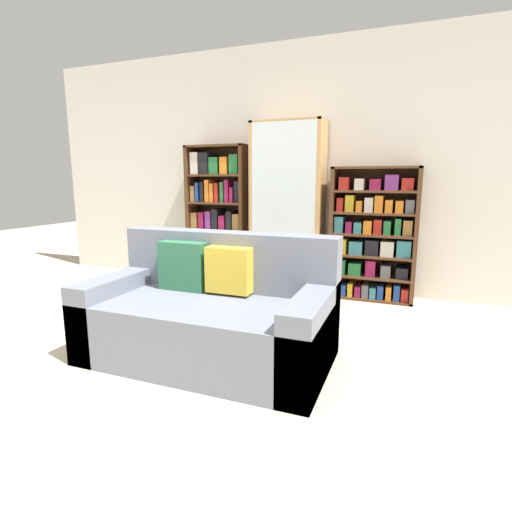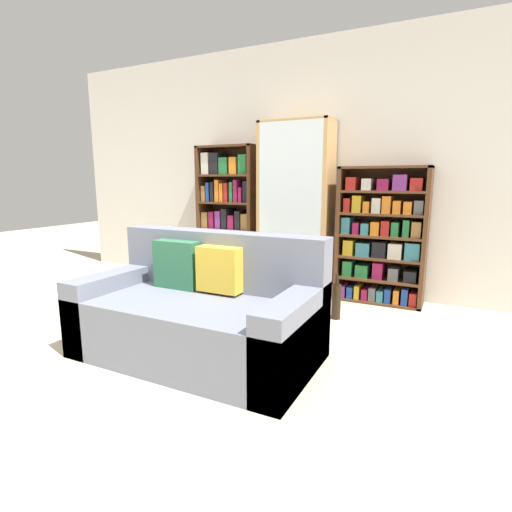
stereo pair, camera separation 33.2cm
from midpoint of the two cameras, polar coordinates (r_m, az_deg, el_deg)
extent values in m
plane|color=beige|center=(2.62, -20.47, -17.97)|extent=(16.00, 16.00, 0.00)
cube|color=beige|center=(4.65, 1.37, 12.28)|extent=(6.15, 0.06, 2.70)
cube|color=slate|center=(2.84, -10.33, -10.39)|extent=(1.67, 0.88, 0.42)
cube|color=slate|center=(3.00, -7.22, -0.63)|extent=(1.67, 0.20, 0.43)
cube|color=slate|center=(3.25, -21.54, -7.13)|extent=(0.20, 0.88, 0.54)
cube|color=slate|center=(2.53, 4.19, -11.46)|extent=(0.20, 0.88, 0.54)
cube|color=#2D6B47|center=(3.03, -13.51, -1.43)|extent=(0.36, 0.12, 0.36)
cube|color=gold|center=(2.83, -7.26, -2.04)|extent=(0.32, 0.12, 0.32)
cube|color=#4C2D19|center=(4.93, -10.85, 5.73)|extent=(0.04, 0.32, 1.62)
cube|color=#4C2D19|center=(4.61, -3.54, 5.55)|extent=(0.04, 0.32, 1.62)
cube|color=#4C2D19|center=(4.76, -7.56, 15.27)|extent=(0.73, 0.32, 0.02)
cube|color=#4C2D19|center=(4.90, -7.09, -3.69)|extent=(0.73, 0.32, 0.02)
cube|color=#4C2D19|center=(4.90, -6.45, 5.81)|extent=(0.73, 0.01, 1.62)
cube|color=#4C2D19|center=(4.83, -7.18, 0.07)|extent=(0.65, 0.32, 0.02)
cube|color=#4C2D19|center=(4.78, -7.27, 3.78)|extent=(0.65, 0.32, 0.02)
cube|color=#4C2D19|center=(4.75, -7.36, 7.54)|extent=(0.65, 0.32, 0.02)
cube|color=#4C2D19|center=(4.74, -7.46, 11.34)|extent=(0.65, 0.32, 0.02)
cube|color=#7A3384|center=(4.99, -9.99, -2.00)|extent=(0.05, 0.24, 0.23)
cube|color=teal|center=(4.96, -9.32, -2.22)|extent=(0.05, 0.24, 0.20)
cube|color=black|center=(4.92, -8.63, -2.00)|extent=(0.04, 0.24, 0.25)
cube|color=gold|center=(4.89, -7.94, -2.26)|extent=(0.05, 0.24, 0.22)
cube|color=orange|center=(4.87, -7.21, -2.65)|extent=(0.05, 0.24, 0.16)
cube|color=#AD231E|center=(4.82, -6.42, -2.23)|extent=(0.05, 0.24, 0.25)
cube|color=#AD231E|center=(4.79, -5.70, -2.27)|extent=(0.06, 0.24, 0.25)
cube|color=#1E4293|center=(4.77, -4.95, -2.72)|extent=(0.06, 0.24, 0.19)
cube|color=#5B5B60|center=(4.74, -4.23, -2.62)|extent=(0.05, 0.24, 0.22)
cube|color=#1E4293|center=(4.93, -10.02, 1.68)|extent=(0.08, 0.24, 0.22)
cube|color=#7A3384|center=(4.89, -9.12, 1.45)|extent=(0.05, 0.24, 0.19)
cube|color=#5B5B60|center=(4.84, -8.24, 1.73)|extent=(0.08, 0.24, 0.25)
cube|color=#8E1947|center=(4.80, -7.26, 1.45)|extent=(0.07, 0.24, 0.22)
cube|color=olive|center=(4.75, -6.34, 1.52)|extent=(0.06, 0.24, 0.24)
cube|color=#5B5B60|center=(4.71, -5.35, 1.45)|extent=(0.06, 0.24, 0.24)
cube|color=#AD231E|center=(4.68, -4.39, 1.11)|extent=(0.07, 0.24, 0.19)
cube|color=olive|center=(4.89, -10.17, 5.09)|extent=(0.08, 0.24, 0.19)
cube|color=#8E1947|center=(4.84, -9.20, 5.11)|extent=(0.06, 0.24, 0.19)
cube|color=#7A3384|center=(4.80, -8.28, 5.16)|extent=(0.07, 0.24, 0.20)
cube|color=black|center=(4.75, -7.37, 5.30)|extent=(0.07, 0.24, 0.23)
cube|color=#8E1947|center=(4.72, -6.40, 4.84)|extent=(0.07, 0.24, 0.16)
cube|color=black|center=(4.67, -5.42, 5.12)|extent=(0.06, 0.24, 0.21)
cube|color=olive|center=(4.64, -4.45, 4.91)|extent=(0.08, 0.24, 0.18)
cube|color=olive|center=(4.88, -10.39, 8.75)|extent=(0.05, 0.24, 0.18)
cube|color=#1E4293|center=(4.85, -9.79, 8.98)|extent=(0.04, 0.24, 0.22)
cube|color=black|center=(4.81, -9.12, 9.04)|extent=(0.04, 0.24, 0.23)
cube|color=orange|center=(4.78, -8.44, 9.19)|extent=(0.05, 0.24, 0.25)
cube|color=orange|center=(4.75, -7.81, 8.95)|extent=(0.04, 0.24, 0.21)
cube|color=#AD231E|center=(4.72, -7.16, 9.00)|extent=(0.05, 0.24, 0.22)
cube|color=#237038|center=(4.69, -6.40, 9.06)|extent=(0.04, 0.24, 0.23)
cube|color=#8E1947|center=(4.66, -5.76, 9.21)|extent=(0.05, 0.24, 0.25)
cube|color=#8E1947|center=(4.64, -5.07, 8.70)|extent=(0.04, 0.24, 0.17)
cube|color=black|center=(4.61, -4.33, 9.14)|extent=(0.06, 0.24, 0.24)
cube|color=beige|center=(4.86, -10.20, 12.84)|extent=(0.10, 0.24, 0.25)
cube|color=black|center=(4.80, -8.88, 12.89)|extent=(0.11, 0.24, 0.24)
cube|color=#237038|center=(4.74, -7.57, 12.62)|extent=(0.11, 0.24, 0.19)
cube|color=orange|center=(4.68, -6.19, 12.68)|extent=(0.09, 0.24, 0.19)
cube|color=#237038|center=(4.62, -4.79, 12.88)|extent=(0.10, 0.24, 0.21)
cube|color=tan|center=(4.52, -2.07, 6.89)|extent=(0.04, 0.36, 1.84)
cube|color=tan|center=(4.29, 7.03, 6.60)|extent=(0.04, 0.36, 1.84)
cube|color=tan|center=(4.42, 2.46, 18.61)|extent=(0.77, 0.36, 0.02)
cube|color=tan|center=(4.55, 2.27, -4.75)|extent=(0.77, 0.36, 0.02)
cube|color=tan|center=(4.56, 3.08, 6.91)|extent=(0.77, 0.01, 1.84)
cube|color=silver|center=(4.23, 1.58, 6.61)|extent=(0.69, 0.01, 1.82)
cube|color=tan|center=(4.46, 2.31, -0.15)|extent=(0.69, 0.32, 0.02)
cube|color=tan|center=(4.41, 2.34, 4.44)|extent=(0.69, 0.32, 0.02)
cube|color=tan|center=(4.38, 2.38, 9.11)|extent=(0.69, 0.32, 0.02)
cube|color=tan|center=(4.39, 2.42, 13.80)|extent=(0.69, 0.32, 0.02)
cylinder|color=silver|center=(4.61, -0.63, -3.81)|extent=(0.01, 0.01, 0.09)
cone|color=silver|center=(4.59, -0.63, -2.67)|extent=(0.09, 0.09, 0.10)
cylinder|color=silver|center=(4.57, 1.35, -3.96)|extent=(0.01, 0.01, 0.09)
cone|color=silver|center=(4.54, 1.35, -2.81)|extent=(0.09, 0.09, 0.10)
cylinder|color=silver|center=(4.50, 3.23, -4.20)|extent=(0.01, 0.01, 0.09)
cone|color=silver|center=(4.48, 3.24, -3.03)|extent=(0.09, 0.09, 0.10)
cylinder|color=silver|center=(4.46, 5.26, -4.36)|extent=(0.01, 0.01, 0.09)
cone|color=silver|center=(4.44, 5.28, -3.18)|extent=(0.09, 0.09, 0.10)
cylinder|color=silver|center=(4.52, -0.70, 0.61)|extent=(0.01, 0.01, 0.07)
cone|color=silver|center=(4.51, -0.70, 1.58)|extent=(0.09, 0.09, 0.09)
cylinder|color=silver|center=(4.47, 1.27, 0.48)|extent=(0.01, 0.01, 0.07)
cone|color=silver|center=(4.45, 1.27, 1.47)|extent=(0.09, 0.09, 0.09)
cylinder|color=silver|center=(4.41, 3.24, 0.34)|extent=(0.01, 0.01, 0.07)
cone|color=silver|center=(4.40, 3.25, 1.33)|extent=(0.09, 0.09, 0.09)
cylinder|color=silver|center=(4.37, 5.31, 0.21)|extent=(0.01, 0.01, 0.07)
cone|color=silver|center=(4.36, 5.33, 1.22)|extent=(0.09, 0.09, 0.09)
cylinder|color=silver|center=(4.47, -0.36, 5.13)|extent=(0.01, 0.01, 0.07)
cone|color=silver|center=(4.46, -0.36, 6.10)|extent=(0.09, 0.09, 0.08)
cylinder|color=silver|center=(4.39, 2.28, 5.02)|extent=(0.01, 0.01, 0.07)
cone|color=silver|center=(4.38, 2.29, 6.01)|extent=(0.09, 0.09, 0.08)
cylinder|color=silver|center=(4.33, 5.04, 4.90)|extent=(0.01, 0.01, 0.07)
cone|color=silver|center=(4.32, 5.06, 5.91)|extent=(0.09, 0.09, 0.08)
cylinder|color=silver|center=(4.48, -0.79, 9.81)|extent=(0.01, 0.01, 0.08)
cone|color=silver|center=(4.48, -0.79, 10.94)|extent=(0.09, 0.09, 0.10)
cylinder|color=silver|center=(4.42, 0.72, 9.80)|extent=(0.01, 0.01, 0.08)
cone|color=silver|center=(4.42, 0.72, 10.94)|extent=(0.09, 0.09, 0.10)
cylinder|color=silver|center=(4.40, 2.46, 9.79)|extent=(0.01, 0.01, 0.08)
cone|color=silver|center=(4.40, 2.47, 10.94)|extent=(0.09, 0.09, 0.10)
cylinder|color=silver|center=(4.34, 4.05, 9.76)|extent=(0.01, 0.01, 0.08)
cone|color=silver|center=(4.34, 4.07, 10.92)|extent=(0.09, 0.09, 0.10)
cylinder|color=silver|center=(4.30, 5.70, 9.72)|extent=(0.01, 0.01, 0.08)
cone|color=silver|center=(4.30, 5.72, 10.90)|extent=(0.09, 0.09, 0.10)
cylinder|color=silver|center=(4.48, -0.98, 14.45)|extent=(0.01, 0.01, 0.09)
cone|color=silver|center=(4.49, -0.98, 15.66)|extent=(0.08, 0.08, 0.10)
cylinder|color=silver|center=(4.46, 0.45, 14.46)|extent=(0.01, 0.01, 0.09)
cone|color=silver|center=(4.47, 0.45, 15.68)|extent=(0.08, 0.08, 0.10)
cylinder|color=silver|center=(4.40, 1.70, 14.51)|extent=(0.01, 0.01, 0.09)
cone|color=silver|center=(4.41, 1.71, 15.74)|extent=(0.08, 0.08, 0.10)
cylinder|color=silver|center=(4.37, 3.12, 14.53)|extent=(0.01, 0.01, 0.09)
cone|color=silver|center=(4.38, 3.13, 15.77)|extent=(0.08, 0.08, 0.10)
cylinder|color=silver|center=(4.34, 4.54, 14.53)|extent=(0.01, 0.01, 0.09)
cone|color=silver|center=(4.35, 4.56, 15.78)|extent=(0.08, 0.08, 0.10)
cylinder|color=silver|center=(4.31, 5.95, 14.54)|extent=(0.01, 0.01, 0.09)
cone|color=silver|center=(4.31, 5.98, 15.80)|extent=(0.08, 0.08, 0.10)
cube|color=#4C2D19|center=(4.30, 8.80, 3.33)|extent=(0.04, 0.32, 1.36)
cube|color=#4C2D19|center=(4.20, 19.82, 2.65)|extent=(0.04, 0.32, 1.36)
cube|color=#4C2D19|center=(4.20, 14.68, 12.10)|extent=(0.86, 0.32, 0.02)
cube|color=#4C2D19|center=(4.37, 13.84, -5.72)|extent=(0.86, 0.32, 0.02)
cube|color=#4C2D19|center=(4.38, 14.50, 3.26)|extent=(0.86, 0.01, 1.36)
cube|color=#4C2D19|center=(4.31, 13.98, -2.77)|extent=(0.78, 0.32, 0.02)
cube|color=#4C2D19|center=(4.26, 14.11, 0.09)|extent=(0.78, 0.32, 0.02)
cube|color=#4C2D19|center=(4.23, 14.25, 3.01)|extent=(0.78, 0.32, 0.02)
cube|color=#4C2D19|center=(4.21, 14.39, 5.96)|extent=(0.78, 0.32, 0.02)
cube|color=#4C2D19|center=(4.19, 14.53, 8.94)|extent=(0.78, 0.32, 0.02)
cube|color=#7A3384|center=(4.39, 9.47, -4.46)|extent=(0.05, 0.24, 0.12)
cube|color=#1E4293|center=(4.38, 10.42, -4.57)|extent=(0.06, 0.24, 0.12)
cube|color=gold|center=(4.36, 11.36, -4.52)|extent=(0.05, 0.24, 0.14)
cube|color=#8E1947|center=(4.35, 12.36, -4.77)|extent=(0.06, 0.24, 0.11)
cube|color=#5B5B60|center=(4.34, 13.35, -4.69)|extent=(0.07, 0.24, 0.14)
cube|color=teal|center=(4.33, 14.34, -4.90)|extent=(0.06, 0.24, 0.12)
cube|color=#1E4293|center=(4.32, 15.33, -4.81)|extent=(0.06, 0.24, 0.14)
cube|color=orange|center=(4.32, 16.40, -4.91)|extent=(0.05, 0.24, 0.14)
cube|color=#1E4293|center=(4.31, 17.44, -4.84)|extent=(0.06, 0.24, 0.16)
cube|color=#AD231E|center=(4.31, 18.45, -5.13)|extent=(0.07, 0.24, 0.13)
cube|color=#237038|center=(4.32, 10.06, -1.33)|extent=(0.09, 0.24, 0.16)
cube|color=#237038|center=(4.30, 11.94, -1.66)|extent=(0.12, 0.24, 0.13)
cube|color=#8E1947|center=(4.28, 14.03, -1.57)|extent=(0.10, 0.24, 0.17)
cube|color=#5B5B60|center=(4.27, 16.01, -1.97)|extent=(0.09, 0.24, 0.13)
cube|color=black|center=(4.26, 18.08, -2.21)|extent=(0.11, 0.24, 0.11)
cube|color=gold|center=(4.29, 10.14, 1.51)|extent=(0.10, 0.24, 0.15)
cube|color=teal|center=(4.26, 12.07, 1.27)|extent=(0.13, 0.24, 0.14)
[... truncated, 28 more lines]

